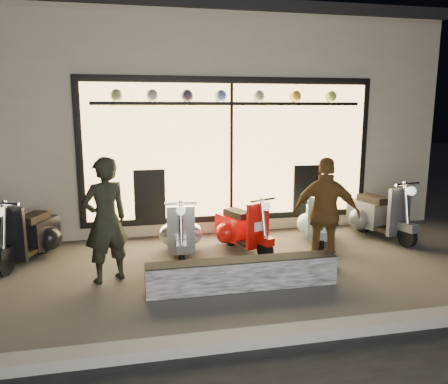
# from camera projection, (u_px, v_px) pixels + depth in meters

# --- Properties ---
(ground) EXTENTS (40.00, 40.00, 0.00)m
(ground) POSITION_uv_depth(u_px,v_px,m) (207.00, 273.00, 6.26)
(ground) COLOR #383533
(ground) RESTS_ON ground
(kerb) EXTENTS (40.00, 0.25, 0.12)m
(kerb) POSITION_uv_depth(u_px,v_px,m) (241.00, 340.00, 4.32)
(kerb) COLOR slate
(kerb) RESTS_ON ground
(shop_building) EXTENTS (10.20, 6.23, 4.20)m
(shop_building) POSITION_uv_depth(u_px,v_px,m) (172.00, 117.00, 10.65)
(shop_building) COLOR beige
(shop_building) RESTS_ON ground
(graffiti_barrier) EXTENTS (2.50, 0.28, 0.40)m
(graffiti_barrier) POSITION_uv_depth(u_px,v_px,m) (242.00, 274.00, 5.67)
(graffiti_barrier) COLOR black
(graffiti_barrier) RESTS_ON ground
(scooter_silver) EXTENTS (0.49, 1.31, 0.93)m
(scooter_silver) POSITION_uv_depth(u_px,v_px,m) (181.00, 230.00, 7.05)
(scooter_silver) COLOR black
(scooter_silver) RESTS_ON ground
(scooter_red) EXTENTS (0.74, 1.26, 0.92)m
(scooter_red) POSITION_uv_depth(u_px,v_px,m) (239.00, 227.00, 7.27)
(scooter_red) COLOR black
(scooter_red) RESTS_ON ground
(scooter_black) EXTENTS (0.76, 1.38, 0.99)m
(scooter_black) POSITION_uv_depth(u_px,v_px,m) (32.00, 234.00, 6.78)
(scooter_black) COLOR black
(scooter_black) RESTS_ON ground
(scooter_blue) EXTENTS (0.71, 1.29, 0.93)m
(scooter_blue) POSITION_uv_depth(u_px,v_px,m) (318.00, 220.00, 7.72)
(scooter_blue) COLOR black
(scooter_blue) RESTS_ON ground
(scooter_grey) EXTENTS (0.70, 1.47, 1.05)m
(scooter_grey) POSITION_uv_depth(u_px,v_px,m) (375.00, 213.00, 8.01)
(scooter_grey) COLOR black
(scooter_grey) RESTS_ON ground
(man) EXTENTS (0.74, 0.64, 1.70)m
(man) POSITION_uv_depth(u_px,v_px,m) (106.00, 220.00, 5.81)
(man) COLOR black
(man) RESTS_ON ground
(woman) EXTENTS (1.04, 0.75, 1.64)m
(woman) POSITION_uv_depth(u_px,v_px,m) (326.00, 214.00, 6.28)
(woman) COLOR brown
(woman) RESTS_ON ground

